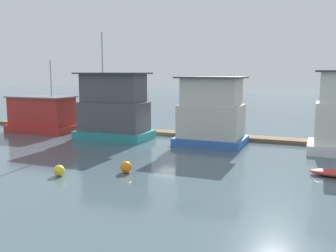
{
  "coord_description": "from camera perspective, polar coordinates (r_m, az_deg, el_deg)",
  "views": [
    {
      "loc": [
        10.87,
        -27.34,
        5.52
      ],
      "look_at": [
        0.0,
        -1.0,
        1.4
      ],
      "focal_mm": 40.0,
      "sensor_mm": 36.0,
      "label": 1
    }
  ],
  "objects": [
    {
      "name": "ground_plane",
      "position": [
        29.94,
        0.73,
        -2.4
      ],
      "size": [
        200.0,
        200.0,
        0.0
      ],
      "primitive_type": "plane",
      "color": "#475B66"
    },
    {
      "name": "dock_walkway",
      "position": [
        32.73,
        2.71,
        -1.23
      ],
      "size": [
        42.4,
        1.6,
        0.3
      ],
      "primitive_type": "cube",
      "color": "brown",
      "rests_on": "ground_plane"
    },
    {
      "name": "houseboat_red",
      "position": [
        36.57,
        -18.64,
        1.64
      ],
      "size": [
        6.21,
        3.31,
        6.54
      ],
      "color": "red",
      "rests_on": "ground_plane"
    },
    {
      "name": "houseboat_teal",
      "position": [
        31.27,
        -8.3,
        2.58
      ],
      "size": [
        6.11,
        3.41,
        8.73
      ],
      "color": "teal",
      "rests_on": "ground_plane"
    },
    {
      "name": "houseboat_blue",
      "position": [
        28.89,
        6.63,
        1.95
      ],
      "size": [
        5.18,
        3.96,
        5.18
      ],
      "color": "#3866B7",
      "rests_on": "ground_plane"
    },
    {
      "name": "mooring_post_near_left",
      "position": [
        30.72,
        7.68,
        -0.94
      ],
      "size": [
        0.24,
        0.24,
        1.34
      ],
      "primitive_type": "cylinder",
      "color": "brown",
      "rests_on": "ground_plane"
    },
    {
      "name": "mooring_post_near_right",
      "position": [
        30.89,
        6.42,
        -0.73
      ],
      "size": [
        0.26,
        0.26,
        1.47
      ],
      "primitive_type": "cylinder",
      "color": "brown",
      "rests_on": "ground_plane"
    },
    {
      "name": "buoy_orange",
      "position": [
        20.86,
        -6.42,
        -6.24
      ],
      "size": [
        0.66,
        0.66,
        0.66
      ],
      "primitive_type": "sphere",
      "color": "orange",
      "rests_on": "ground_plane"
    },
    {
      "name": "buoy_yellow",
      "position": [
        20.96,
        -16.26,
        -6.53
      ],
      "size": [
        0.6,
        0.6,
        0.6
      ],
      "primitive_type": "sphere",
      "color": "yellow",
      "rests_on": "ground_plane"
    }
  ]
}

